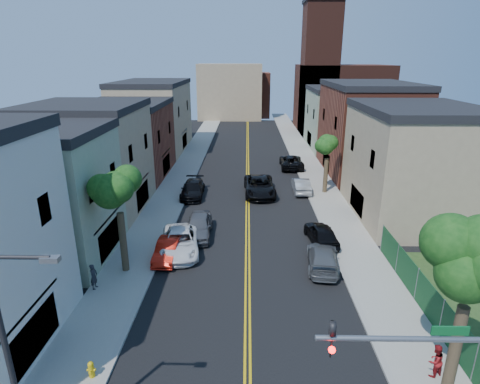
{
  "coord_description": "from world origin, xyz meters",
  "views": [
    {
      "loc": [
        -0.07,
        -8.39,
        13.17
      ],
      "look_at": [
        -0.68,
        24.32,
        2.0
      ],
      "focal_mm": 29.43,
      "sensor_mm": 36.0,
      "label": 1
    }
  ],
  "objects_px": {
    "grey_car_right": "(323,258)",
    "silver_car_right": "(301,185)",
    "dark_car_right_far": "(291,162)",
    "pedestrian_left": "(94,276)",
    "pedestrian_right": "(435,361)",
    "red_sedan": "(168,250)",
    "white_pickup": "(180,242)",
    "black_suv_lane": "(259,186)",
    "fire_hydrant": "(91,369)",
    "black_car_right": "(321,233)",
    "grey_car_left": "(199,226)",
    "black_car_left": "(193,189)"
  },
  "relations": [
    {
      "from": "pedestrian_right",
      "to": "fire_hydrant",
      "type": "distance_m",
      "value": 14.73
    },
    {
      "from": "silver_car_right",
      "to": "pedestrian_left",
      "type": "height_order",
      "value": "pedestrian_left"
    },
    {
      "from": "pedestrian_left",
      "to": "grey_car_right",
      "type": "bearing_deg",
      "value": -70.0
    },
    {
      "from": "grey_car_left",
      "to": "fire_hydrant",
      "type": "xyz_separation_m",
      "value": [
        -2.9,
        -14.54,
        -0.29
      ]
    },
    {
      "from": "black_car_left",
      "to": "silver_car_right",
      "type": "height_order",
      "value": "black_car_left"
    },
    {
      "from": "red_sedan",
      "to": "silver_car_right",
      "type": "height_order",
      "value": "silver_car_right"
    },
    {
      "from": "black_car_left",
      "to": "black_car_right",
      "type": "relative_size",
      "value": 1.18
    },
    {
      "from": "silver_car_right",
      "to": "black_suv_lane",
      "type": "relative_size",
      "value": 0.7
    },
    {
      "from": "black_car_right",
      "to": "black_car_left",
      "type": "bearing_deg",
      "value": -49.5
    },
    {
      "from": "white_pickup",
      "to": "black_car_right",
      "type": "relative_size",
      "value": 1.27
    },
    {
      "from": "white_pickup",
      "to": "silver_car_right",
      "type": "xyz_separation_m",
      "value": [
        10.32,
        13.47,
        -0.04
      ]
    },
    {
      "from": "pedestrian_left",
      "to": "fire_hydrant",
      "type": "distance_m",
      "value": 7.26
    },
    {
      "from": "black_suv_lane",
      "to": "pedestrian_right",
      "type": "xyz_separation_m",
      "value": [
        6.83,
        -24.15,
        0.03
      ]
    },
    {
      "from": "grey_car_left",
      "to": "black_car_left",
      "type": "distance_m",
      "value": 9.38
    },
    {
      "from": "dark_car_right_far",
      "to": "pedestrian_right",
      "type": "xyz_separation_m",
      "value": [
        2.53,
        -34.47,
        0.11
      ]
    },
    {
      "from": "red_sedan",
      "to": "white_pickup",
      "type": "height_order",
      "value": "white_pickup"
    },
    {
      "from": "grey_car_right",
      "to": "pedestrian_right",
      "type": "xyz_separation_m",
      "value": [
        3.08,
        -9.5,
        0.21
      ]
    },
    {
      "from": "white_pickup",
      "to": "black_car_right",
      "type": "bearing_deg",
      "value": 1.98
    },
    {
      "from": "grey_car_left",
      "to": "pedestrian_right",
      "type": "xyz_separation_m",
      "value": [
        11.83,
        -14.18,
        0.08
      ]
    },
    {
      "from": "fire_hydrant",
      "to": "pedestrian_right",
      "type": "bearing_deg",
      "value": 1.39
    },
    {
      "from": "black_suv_lane",
      "to": "dark_car_right_far",
      "type": "bearing_deg",
      "value": 64.96
    },
    {
      "from": "grey_car_left",
      "to": "black_suv_lane",
      "type": "distance_m",
      "value": 11.15
    },
    {
      "from": "pedestrian_left",
      "to": "pedestrian_right",
      "type": "height_order",
      "value": "pedestrian_left"
    },
    {
      "from": "black_suv_lane",
      "to": "white_pickup",
      "type": "bearing_deg",
      "value": -117.77
    },
    {
      "from": "pedestrian_right",
      "to": "grey_car_left",
      "type": "bearing_deg",
      "value": -74.41
    },
    {
      "from": "red_sedan",
      "to": "black_car_left",
      "type": "distance_m",
      "value": 12.89
    },
    {
      "from": "black_suv_lane",
      "to": "fire_hydrant",
      "type": "distance_m",
      "value": 25.75
    },
    {
      "from": "dark_car_right_far",
      "to": "pedestrian_left",
      "type": "distance_m",
      "value": 31.57
    },
    {
      "from": "black_car_left",
      "to": "fire_hydrant",
      "type": "distance_m",
      "value": 23.79
    },
    {
      "from": "grey_car_right",
      "to": "silver_car_right",
      "type": "height_order",
      "value": "silver_car_right"
    },
    {
      "from": "black_suv_lane",
      "to": "black_car_left",
      "type": "bearing_deg",
      "value": -175.99
    },
    {
      "from": "grey_car_right",
      "to": "black_car_right",
      "type": "height_order",
      "value": "black_car_right"
    },
    {
      "from": "black_car_left",
      "to": "dark_car_right_far",
      "type": "xyz_separation_m",
      "value": [
        11.0,
        11.07,
        0.05
      ]
    },
    {
      "from": "fire_hydrant",
      "to": "red_sedan",
      "type": "bearing_deg",
      "value": 83.7
    },
    {
      "from": "pedestrian_left",
      "to": "grey_car_left",
      "type": "bearing_deg",
      "value": -26.67
    },
    {
      "from": "red_sedan",
      "to": "black_suv_lane",
      "type": "distance_m",
      "value": 15.19
    },
    {
      "from": "red_sedan",
      "to": "black_car_left",
      "type": "height_order",
      "value": "black_car_left"
    },
    {
      "from": "black_car_right",
      "to": "fire_hydrant",
      "type": "relative_size",
      "value": 5.74
    },
    {
      "from": "grey_car_left",
      "to": "pedestrian_left",
      "type": "height_order",
      "value": "pedestrian_left"
    },
    {
      "from": "grey_car_right",
      "to": "dark_car_right_far",
      "type": "relative_size",
      "value": 0.83
    },
    {
      "from": "dark_car_right_far",
      "to": "black_car_left",
      "type": "bearing_deg",
      "value": 45.66
    },
    {
      "from": "dark_car_right_far",
      "to": "grey_car_left",
      "type": "bearing_deg",
      "value": 65.86
    },
    {
      "from": "silver_car_right",
      "to": "black_car_right",
      "type": "bearing_deg",
      "value": 89.5
    },
    {
      "from": "pedestrian_left",
      "to": "black_car_right",
      "type": "bearing_deg",
      "value": -57.52
    },
    {
      "from": "dark_car_right_far",
      "to": "silver_car_right",
      "type": "bearing_deg",
      "value": 90.48
    },
    {
      "from": "silver_car_right",
      "to": "black_suv_lane",
      "type": "bearing_deg",
      "value": 10.2
    },
    {
      "from": "pedestrian_left",
      "to": "pedestrian_right",
      "type": "relative_size",
      "value": 1.02
    },
    {
      "from": "black_car_left",
      "to": "grey_car_right",
      "type": "height_order",
      "value": "black_car_left"
    },
    {
      "from": "red_sedan",
      "to": "silver_car_right",
      "type": "distance_m",
      "value": 18.16
    },
    {
      "from": "pedestrian_left",
      "to": "dark_car_right_far",
      "type": "bearing_deg",
      "value": -19.67
    }
  ]
}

